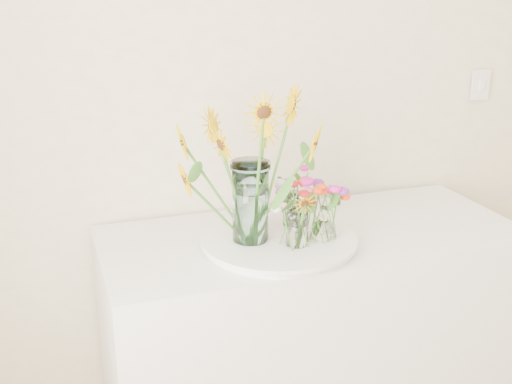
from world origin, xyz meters
The scene contains 10 objects.
counter centered at (-0.48, 1.93, 0.45)m, with size 1.40×0.60×0.90m, color white.
tray centered at (-0.63, 1.86, 0.91)m, with size 0.47×0.47×0.03m, color white.
mason_jar centered at (-0.72, 1.87, 1.06)m, with size 0.11×0.11×0.26m, color #9ECFD2.
sunflower_bouquet centered at (-0.72, 1.87, 1.17)m, with size 0.74×0.74×0.50m, color #E6B404, non-canonical shape.
small_vase_a centered at (-0.60, 1.79, 0.98)m, with size 0.07×0.07×0.11m, color white.
wildflower_posy_a centered at (-0.60, 1.79, 1.03)m, with size 0.21×0.21×0.20m, color #FF4216, non-canonical shape.
small_vase_b centered at (-0.50, 1.81, 0.98)m, with size 0.08×0.08×0.11m, color white, non-canonical shape.
wildflower_posy_b centered at (-0.50, 1.81, 1.03)m, with size 0.19×0.19×0.20m, color #FF4216, non-canonical shape.
small_vase_c centered at (-0.55, 1.95, 0.98)m, with size 0.07×0.07×0.12m, color white.
wildflower_posy_c centered at (-0.55, 1.95, 1.03)m, with size 0.19×0.19×0.21m, color #FF4216, non-canonical shape.
Camera 1 is at (-1.31, 0.12, 1.72)m, focal length 45.00 mm.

